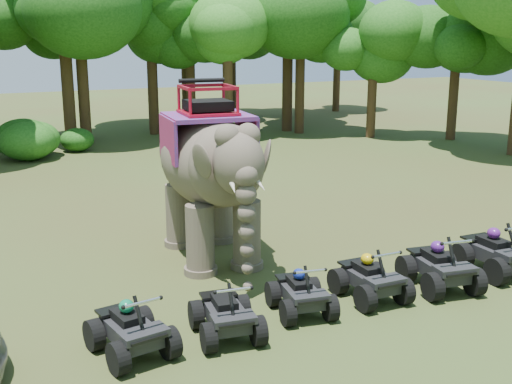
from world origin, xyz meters
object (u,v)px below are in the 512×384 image
Objects in this scene: atv_4 at (440,261)px; atv_5 at (498,246)px; atv_0 at (131,322)px; atv_2 at (301,287)px; elephant at (210,172)px; atv_1 at (226,307)px; atv_3 at (371,272)px.

atv_5 is at bearing 13.53° from atv_4.
atv_0 is 1.08× the size of atv_2.
elephant reaches higher than atv_2.
atv_2 is at bearing -174.11° from atv_4.
atv_5 is at bearing 8.92° from atv_2.
atv_3 is at bearing 12.70° from atv_1.
atv_5 is (5.44, -0.09, 0.11)m from atv_2.
atv_5 reaches higher than atv_0.
atv_1 is (1.83, -0.12, -0.02)m from atv_0.
atv_4 is 1.91m from atv_5.
atv_1 is 5.35m from atv_4.
atv_5 reaches higher than atv_4.
elephant reaches higher than atv_3.
elephant is at bearing 79.64° from atv_1.
atv_1 is at bearing -174.45° from atv_3.
atv_1 is at bearing -169.70° from atv_4.
atv_3 is at bearing -178.54° from atv_5.
atv_1 is at bearing -102.35° from elephant.
atv_3 is at bearing -56.92° from elephant.
atv_2 is 0.93× the size of atv_3.
atv_0 is at bearing -121.48° from elephant.
atv_0 is 1.03× the size of atv_1.
atv_5 is at bearing -8.87° from atv_0.
atv_2 is 0.86× the size of atv_4.
atv_4 is at bearing 6.24° from atv_2.
atv_0 is 0.91× the size of atv_5.
atv_3 is (3.56, 0.28, 0.02)m from atv_1.
atv_1 is 7.26m from atv_5.
atv_3 is 0.90× the size of atv_5.
atv_3 is 3.70m from atv_5.
atv_1 is 0.90× the size of atv_4.
atv_2 is (1.82, 0.30, -0.03)m from atv_1.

